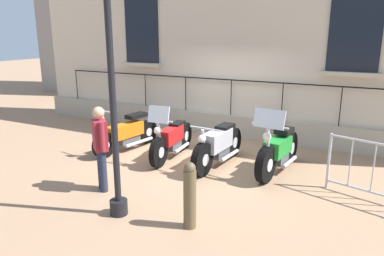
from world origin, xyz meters
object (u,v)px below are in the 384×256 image
object	(u,v)px
motorcycle_orange	(127,134)
motorcycle_green	(278,151)
motorcycle_silver	(218,146)
motorcycle_red	(172,139)
bollard	(190,195)
pedestrian_standing	(101,145)

from	to	relation	value
motorcycle_orange	motorcycle_green	xyz separation A→B (m)	(-0.19, 3.65, 0.04)
motorcycle_silver	motorcycle_red	bearing A→B (deg)	-89.72
motorcycle_orange	motorcycle_silver	distance (m)	2.40
bollard	motorcycle_orange	bearing A→B (deg)	-130.16
motorcycle_orange	motorcycle_silver	bearing A→B (deg)	90.38
motorcycle_silver	bollard	xyz separation A→B (m)	(2.57, 0.62, 0.07)
motorcycle_red	motorcycle_green	xyz separation A→B (m)	(-0.18, 2.39, 0.02)
motorcycle_orange	motorcycle_red	xyz separation A→B (m)	(-0.01, 1.26, 0.02)
motorcycle_silver	motorcycle_green	size ratio (longest dim) A/B	1.05
motorcycle_red	motorcycle_green	distance (m)	2.39
motorcycle_red	bollard	distance (m)	3.11
motorcycle_silver	motorcycle_green	distance (m)	1.26
motorcycle_green	bollard	world-z (taller)	motorcycle_green
bollard	pedestrian_standing	xyz separation A→B (m)	(-0.46, -2.02, 0.36)
motorcycle_orange	bollard	bearing A→B (deg)	49.84
bollard	pedestrian_standing	size ratio (longest dim) A/B	0.66
motorcycle_orange	motorcycle_red	size ratio (longest dim) A/B	1.00
motorcycle_orange	pedestrian_standing	world-z (taller)	pedestrian_standing
motorcycle_green	motorcycle_orange	bearing A→B (deg)	-86.97
motorcycle_orange	motorcycle_green	size ratio (longest dim) A/B	1.03
motorcycle_red	pedestrian_standing	size ratio (longest dim) A/B	1.31
motorcycle_orange	pedestrian_standing	xyz separation A→B (m)	(2.09, 1.00, 0.45)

